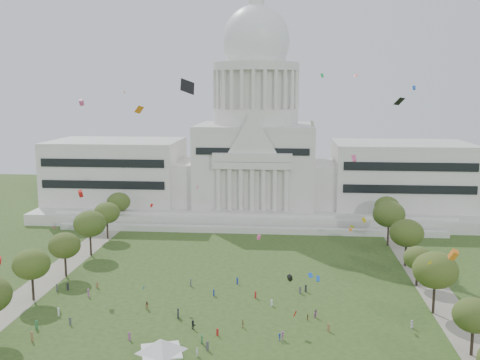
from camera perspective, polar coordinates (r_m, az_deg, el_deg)
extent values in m
plane|color=#30491D|center=(111.88, -2.08, -16.04)|extent=(400.00, 400.00, 0.00)
cube|color=beige|center=(220.52, 1.58, -2.72)|extent=(160.00, 60.00, 4.00)
cube|color=beige|center=(188.68, 0.98, -5.09)|extent=(130.00, 3.00, 2.00)
cube|color=beige|center=(196.07, 1.15, -4.09)|extent=(140.00, 3.00, 5.00)
cube|color=silver|center=(227.15, -12.41, 0.75)|extent=(50.00, 34.00, 22.00)
cube|color=silver|center=(220.92, 15.97, 0.37)|extent=(50.00, 34.00, 22.00)
cube|color=silver|center=(218.96, -5.52, -0.18)|extent=(12.00, 26.00, 16.00)
cube|color=silver|center=(215.81, 8.72, -0.38)|extent=(12.00, 26.00, 16.00)
cube|color=silver|center=(216.77, 1.59, 1.37)|extent=(44.00, 38.00, 28.00)
cube|color=silver|center=(196.56, 1.24, 1.49)|extent=(28.00, 3.00, 2.40)
cube|color=black|center=(210.70, -13.81, 0.60)|extent=(46.00, 0.40, 11.00)
cube|color=black|center=(203.97, 16.90, 0.18)|extent=(46.00, 0.40, 11.00)
cylinder|color=silver|center=(214.96, 1.61, 6.50)|extent=(32.00, 32.00, 6.00)
cylinder|color=silver|center=(214.70, 1.62, 9.16)|extent=(28.00, 28.00, 14.00)
cylinder|color=beige|center=(214.85, 1.63, 11.43)|extent=(32.40, 32.40, 3.00)
cylinder|color=silver|center=(215.13, 1.64, 12.89)|extent=(22.00, 22.00, 8.00)
ellipsoid|color=white|center=(215.42, 1.64, 13.96)|extent=(25.00, 25.00, 26.20)
cylinder|color=silver|center=(216.93, 1.66, 17.51)|extent=(6.00, 6.00, 5.00)
cube|color=gray|center=(151.51, -19.20, -9.65)|extent=(8.00, 160.00, 0.04)
cube|color=gray|center=(143.25, 19.30, -10.76)|extent=(8.00, 160.00, 0.04)
cylinder|color=black|center=(113.59, 22.50, -15.01)|extent=(0.56, 0.56, 4.92)
ellipsoid|color=#344717|center=(111.61, 22.67, -12.56)|extent=(7.58, 7.58, 6.20)
cylinder|color=black|center=(138.58, -20.29, -10.31)|extent=(0.56, 0.56, 5.47)
ellipsoid|color=#395217|center=(136.81, -20.43, -8.02)|extent=(8.42, 8.42, 6.89)
cylinder|color=black|center=(129.86, 19.08, -11.40)|extent=(0.56, 0.56, 6.20)
ellipsoid|color=#3F5219|center=(127.74, 19.23, -8.64)|extent=(9.55, 9.55, 7.82)
cylinder|color=black|center=(152.61, -17.29, -8.38)|extent=(0.56, 0.56, 5.27)
ellipsoid|color=#364717|center=(151.05, -17.40, -6.36)|extent=(8.12, 8.12, 6.65)
cylinder|color=black|center=(145.80, 17.53, -9.38)|extent=(0.56, 0.56, 4.56)
ellipsoid|color=#3B4E1B|center=(144.37, 17.62, -7.56)|extent=(7.01, 7.01, 5.74)
cylinder|color=black|center=(169.01, -14.93, -6.42)|extent=(0.56, 0.56, 6.03)
ellipsoid|color=#334B19|center=(167.43, -15.02, -4.31)|extent=(9.29, 9.29, 7.60)
cylinder|color=black|center=(160.17, 16.47, -7.37)|extent=(0.56, 0.56, 5.97)
ellipsoid|color=#344715|center=(158.51, 16.57, -5.18)|extent=(9.19, 9.19, 7.52)
cylinder|color=black|center=(186.41, -13.32, -4.99)|extent=(0.56, 0.56, 5.41)
ellipsoid|color=#3A511B|center=(185.10, -13.39, -3.26)|extent=(8.33, 8.33, 6.81)
cylinder|color=black|center=(178.95, 14.80, -5.48)|extent=(0.56, 0.56, 6.37)
ellipsoid|color=#354819|center=(177.38, 14.89, -3.37)|extent=(9.82, 9.82, 8.03)
cylinder|color=black|center=(203.68, -12.17, -3.75)|extent=(0.56, 0.56, 5.32)
ellipsoid|color=#334B19|center=(202.51, -12.23, -2.19)|extent=(8.19, 8.19, 6.70)
cylinder|color=black|center=(196.62, 14.63, -4.29)|extent=(0.56, 0.56, 5.47)
ellipsoid|color=#364D1A|center=(195.37, 14.70, -2.63)|extent=(8.42, 8.42, 6.89)
cylinder|color=#4C4C4C|center=(106.51, -9.29, -16.70)|extent=(0.12, 0.12, 2.79)
cylinder|color=#4C4C4C|center=(105.24, -5.84, -16.96)|extent=(0.12, 0.12, 2.79)
cube|color=silver|center=(102.43, -7.99, -16.84)|extent=(8.43, 8.43, 0.22)
pyramid|color=silver|center=(101.90, -8.01, -16.22)|extent=(11.80, 11.80, 2.24)
imported|color=silver|center=(121.77, 17.07, -13.83)|extent=(1.01, 1.02, 1.78)
imported|color=#994C8C|center=(122.63, 7.72, -13.31)|extent=(1.00, 1.02, 1.82)
imported|color=navy|center=(111.88, 4.03, -15.64)|extent=(0.72, 1.06, 1.49)
imported|color=olive|center=(116.99, 0.29, -14.42)|extent=(0.69, 1.05, 1.65)
imported|color=#26262B|center=(116.75, -4.79, -14.44)|extent=(1.58, 1.80, 1.87)
imported|color=silver|center=(106.26, -4.40, -17.01)|extent=(0.75, 0.75, 1.68)
imported|color=olive|center=(127.33, -9.46, -12.46)|extent=(0.98, 0.66, 1.91)
imported|color=#994C8C|center=(112.19, 4.36, -15.49)|extent=(0.84, 1.26, 1.78)
imported|color=olive|center=(121.36, 6.89, -13.66)|extent=(0.67, 0.89, 1.35)
cube|color=#33723F|center=(123.41, -19.98, -13.65)|extent=(0.57, 0.56, 1.86)
cube|color=#B21E1E|center=(113.76, -2.31, -15.20)|extent=(0.45, 0.42, 1.45)
cube|color=#26262B|center=(136.71, 6.69, -10.89)|extent=(0.50, 0.36, 1.72)
cube|color=silver|center=(128.45, -17.95, -12.64)|extent=(0.38, 0.52, 1.76)
cube|color=olive|center=(142.46, -14.30, -10.32)|extent=(0.43, 0.47, 1.52)
cube|color=olive|center=(118.34, -20.38, -14.67)|extent=(0.57, 0.58, 1.90)
cube|color=#4C4C51|center=(140.06, -5.03, -10.33)|extent=(0.43, 0.55, 1.82)
cube|color=#4C4C51|center=(143.00, -18.11, -10.35)|extent=(0.43, 0.55, 1.84)
cube|color=#33723F|center=(110.82, -3.91, -15.83)|extent=(0.37, 0.50, 1.72)
cube|color=#4C4C51|center=(135.51, 6.14, -11.07)|extent=(0.48, 0.34, 1.69)
cube|color=#B21E1E|center=(132.14, 1.58, -11.57)|extent=(0.39, 0.50, 1.64)
cube|color=olive|center=(116.76, 8.98, -14.60)|extent=(0.50, 0.43, 1.60)
cube|color=navy|center=(133.47, -2.68, -11.37)|extent=(0.31, 0.44, 1.58)
cube|color=#994C8C|center=(113.86, -11.16, -15.31)|extent=(0.50, 0.46, 1.60)
cube|color=#4C4C51|center=(108.16, -3.33, -16.48)|extent=(0.53, 0.44, 1.74)
cube|color=#26262B|center=(122.55, -6.31, -13.28)|extent=(0.35, 0.52, 1.89)
cube|color=silver|center=(127.93, 3.22, -12.34)|extent=(0.43, 0.46, 1.49)
cube|color=navy|center=(140.77, -0.27, -10.22)|extent=(0.46, 0.53, 1.72)
cube|color=#26262B|center=(121.75, -6.30, -13.51)|extent=(0.27, 0.42, 1.59)
cube|color=#4C4C51|center=(123.36, -16.87, -13.56)|extent=(0.50, 0.43, 1.59)
cube|color=#994C8C|center=(137.45, -15.15, -11.02)|extent=(0.47, 0.57, 1.84)
cube|color=#26262B|center=(142.96, -17.09, -10.32)|extent=(0.44, 0.54, 1.77)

